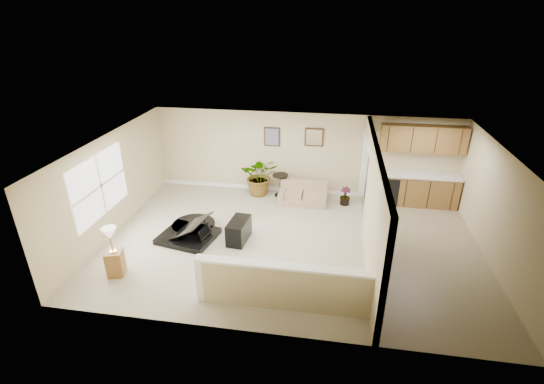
% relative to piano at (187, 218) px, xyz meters
% --- Properties ---
extents(floor, '(9.00, 9.00, 0.00)m').
position_rel_piano_xyz_m(floor, '(2.59, 0.07, -0.52)').
color(floor, tan).
rests_on(floor, ground).
extents(back_wall, '(9.00, 0.04, 2.50)m').
position_rel_piano_xyz_m(back_wall, '(2.59, 3.07, 0.73)').
color(back_wall, '#CAB88A').
rests_on(back_wall, floor).
extents(front_wall, '(9.00, 0.04, 2.50)m').
position_rel_piano_xyz_m(front_wall, '(2.59, -2.93, 0.73)').
color(front_wall, '#CAB88A').
rests_on(front_wall, floor).
extents(left_wall, '(0.04, 6.00, 2.50)m').
position_rel_piano_xyz_m(left_wall, '(-1.91, 0.07, 0.73)').
color(left_wall, '#CAB88A').
rests_on(left_wall, floor).
extents(right_wall, '(0.04, 6.00, 2.50)m').
position_rel_piano_xyz_m(right_wall, '(7.09, 0.07, 0.73)').
color(right_wall, '#CAB88A').
rests_on(right_wall, floor).
extents(ceiling, '(9.00, 6.00, 0.04)m').
position_rel_piano_xyz_m(ceiling, '(2.59, 0.07, 1.98)').
color(ceiling, white).
rests_on(ceiling, back_wall).
extents(kitchen_vinyl, '(2.70, 6.00, 0.01)m').
position_rel_piano_xyz_m(kitchen_vinyl, '(5.74, 0.07, -0.51)').
color(kitchen_vinyl, gray).
rests_on(kitchen_vinyl, floor).
extents(interior_partition, '(0.18, 5.99, 2.50)m').
position_rel_piano_xyz_m(interior_partition, '(4.39, 0.32, 0.70)').
color(interior_partition, '#CAB88A').
rests_on(interior_partition, floor).
extents(pony_half_wall, '(3.42, 0.22, 1.00)m').
position_rel_piano_xyz_m(pony_half_wall, '(2.66, -2.23, 0.00)').
color(pony_half_wall, '#CAB88A').
rests_on(pony_half_wall, floor).
extents(left_window, '(0.05, 2.15, 1.45)m').
position_rel_piano_xyz_m(left_window, '(-1.90, -0.43, 0.93)').
color(left_window, white).
rests_on(left_window, left_wall).
extents(wall_art_left, '(0.48, 0.04, 0.58)m').
position_rel_piano_xyz_m(wall_art_left, '(1.64, 3.04, 1.23)').
color(wall_art_left, '#382214').
rests_on(wall_art_left, back_wall).
extents(wall_mirror, '(0.55, 0.04, 0.55)m').
position_rel_piano_xyz_m(wall_mirror, '(2.89, 3.04, 1.28)').
color(wall_mirror, '#382214').
rests_on(wall_mirror, back_wall).
extents(kitchen_cabinets, '(2.36, 0.65, 2.33)m').
position_rel_piano_xyz_m(kitchen_cabinets, '(5.78, 2.80, 0.35)').
color(kitchen_cabinets, olive).
rests_on(kitchen_cabinets, floor).
extents(piano, '(1.70, 1.73, 1.24)m').
position_rel_piano_xyz_m(piano, '(0.00, 0.00, 0.00)').
color(piano, black).
rests_on(piano, floor).
extents(piano_bench, '(0.49, 0.85, 0.55)m').
position_rel_piano_xyz_m(piano_bench, '(1.30, 0.00, -0.24)').
color(piano_bench, black).
rests_on(piano_bench, floor).
extents(loveseat, '(1.40, 0.80, 0.80)m').
position_rel_piano_xyz_m(loveseat, '(2.67, 2.39, -0.21)').
color(loveseat, tan).
rests_on(loveseat, floor).
extents(accent_table, '(0.48, 0.48, 0.69)m').
position_rel_piano_xyz_m(accent_table, '(1.95, 2.70, -0.08)').
color(accent_table, black).
rests_on(accent_table, floor).
extents(palm_plant, '(1.21, 1.09, 1.23)m').
position_rel_piano_xyz_m(palm_plant, '(1.33, 2.71, 0.09)').
color(palm_plant, black).
rests_on(palm_plant, floor).
extents(small_plant, '(0.31, 0.31, 0.54)m').
position_rel_piano_xyz_m(small_plant, '(3.89, 2.42, -0.29)').
color(small_plant, black).
rests_on(small_plant, floor).
extents(lamp_stand, '(0.41, 0.41, 1.15)m').
position_rel_piano_xyz_m(lamp_stand, '(-0.97, -1.76, -0.03)').
color(lamp_stand, olive).
rests_on(lamp_stand, floor).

